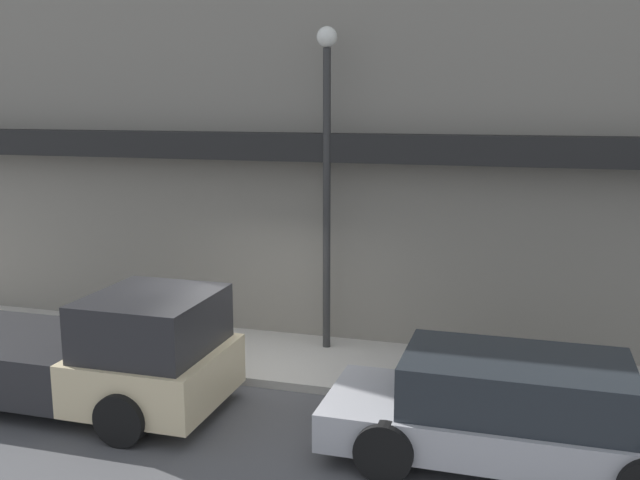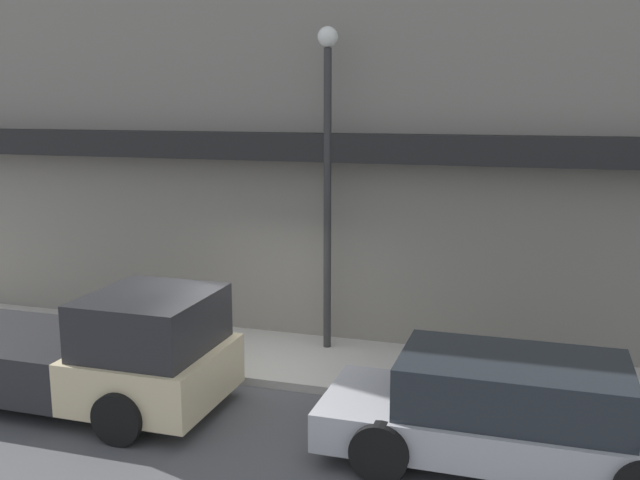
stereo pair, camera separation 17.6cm
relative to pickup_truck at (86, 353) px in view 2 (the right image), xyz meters
The scene contains 7 objects.
ground_plane 2.58m from the pickup_truck, 34.24° to the left, with size 80.00×80.00×0.00m, color #4C4C4F.
sidewalk 3.37m from the pickup_truck, 52.09° to the left, with size 36.00×2.44×0.14m.
building 7.25m from the pickup_truck, 68.98° to the left, with size 19.80×3.80×10.67m.
pickup_truck is the anchor object (origin of this frame).
parked_car 6.35m from the pickup_truck, ahead, with size 4.90×2.07×1.42m.
fire_hydrant 2.38m from the pickup_truck, 74.18° to the left, with size 0.19×0.19×0.73m.
street_lamp 5.24m from the pickup_truck, 48.15° to the left, with size 0.36×0.36×5.77m.
Camera 2 is at (4.53, -10.28, 4.61)m, focal length 40.00 mm.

